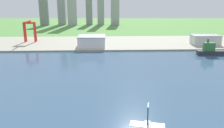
{
  "coord_description": "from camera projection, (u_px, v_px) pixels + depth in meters",
  "views": [
    {
      "loc": [
        -12.71,
        62.3,
        80.82
      ],
      "look_at": [
        -6.37,
        229.35,
        33.39
      ],
      "focal_mm": 36.88,
      "sensor_mm": 36.0,
      "label": 1
    }
  ],
  "objects": [
    {
      "name": "ground_plane",
      "position": [
        115.0,
        76.0,
        251.03
      ],
      "size": [
        2400.0,
        2400.0,
        0.0
      ],
      "primitive_type": "plane",
      "color": "#558F41"
    },
    {
      "name": "water_bay",
      "position": [
        119.0,
        99.0,
        193.33
      ],
      "size": [
        840.0,
        360.0,
        0.15
      ],
      "primitive_type": "cube",
      "color": "#385675",
      "rests_on": "ground"
    },
    {
      "name": "industrial_pier",
      "position": [
        110.0,
        43.0,
        433.34
      ],
      "size": [
        840.0,
        140.0,
        2.5
      ],
      "primitive_type": "cube",
      "color": "#A1A08D",
      "rests_on": "ground"
    },
    {
      "name": "container_barge",
      "position": [
        211.0,
        51.0,
        341.61
      ],
      "size": [
        46.14,
        11.17,
        23.81
      ],
      "color": "#2D3338",
      "rests_on": "water_bay"
    },
    {
      "name": "port_crane_red",
      "position": [
        29.0,
        27.0,
        426.67
      ],
      "size": [
        21.24,
        34.86,
        39.65
      ],
      "color": "red",
      "rests_on": "industrial_pier"
    },
    {
      "name": "warehouse_main",
      "position": [
        92.0,
        41.0,
        393.79
      ],
      "size": [
        45.98,
        41.07,
        17.88
      ],
      "color": "white",
      "rests_on": "industrial_pier"
    },
    {
      "name": "warehouse_annex",
      "position": [
        205.0,
        40.0,
        408.66
      ],
      "size": [
        48.54,
        26.21,
        16.76
      ],
      "color": "silver",
      "rests_on": "industrial_pier"
    },
    {
      "name": "distant_skyline",
      "position": [
        80.0,
        5.0,
        727.9
      ],
      "size": [
        248.47,
        48.34,
        155.1
      ],
      "color": "slate",
      "rests_on": "ground"
    }
  ]
}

